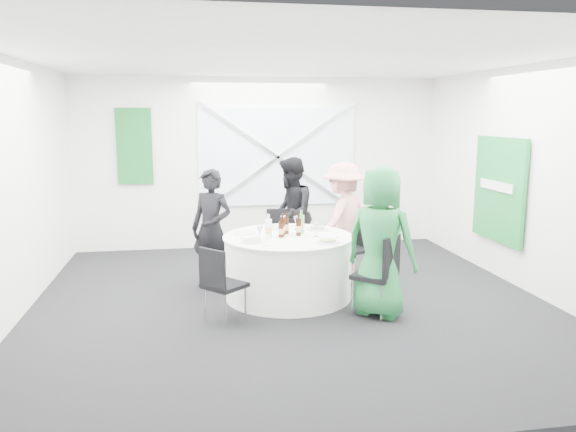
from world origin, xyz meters
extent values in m
plane|color=black|center=(0.00, 0.00, 0.00)|extent=(6.00, 6.00, 0.00)
plane|color=white|center=(0.00, 0.00, 2.80)|extent=(6.00, 6.00, 0.00)
plane|color=white|center=(0.00, 3.00, 1.40)|extent=(6.00, 0.00, 6.00)
plane|color=white|center=(0.00, -3.00, 1.40)|extent=(6.00, 0.00, 6.00)
plane|color=white|center=(-3.00, 0.00, 1.40)|extent=(0.00, 6.00, 6.00)
plane|color=white|center=(3.00, 0.00, 1.40)|extent=(0.00, 6.00, 6.00)
cube|color=silver|center=(0.30, 2.96, 1.50)|extent=(2.60, 0.03, 1.60)
cube|color=silver|center=(0.30, 2.92, 1.50)|extent=(2.63, 0.05, 1.84)
cube|color=silver|center=(0.30, 2.92, 1.50)|extent=(2.63, 0.05, 1.84)
cube|color=#125D21|center=(-2.00, 2.95, 1.70)|extent=(0.55, 0.04, 1.20)
cube|color=#177F30|center=(2.94, 0.60, 1.20)|extent=(0.05, 1.20, 1.40)
cylinder|color=white|center=(0.00, 0.20, 0.37)|extent=(1.52, 1.52, 0.74)
cylinder|color=white|center=(0.00, 0.20, 0.75)|extent=(1.56, 1.56, 0.02)
cube|color=black|center=(0.08, 1.17, 0.43)|extent=(0.44, 0.44, 0.05)
cube|color=black|center=(0.09, 1.36, 0.68)|extent=(0.39, 0.07, 0.43)
cylinder|color=silver|center=(0.25, 1.32, 0.21)|extent=(0.02, 0.02, 0.42)
cylinder|color=silver|center=(-0.08, 1.35, 0.21)|extent=(0.02, 0.02, 0.42)
cylinder|color=silver|center=(0.23, 0.99, 0.21)|extent=(0.02, 0.02, 0.42)
cylinder|color=silver|center=(-0.10, 1.02, 0.21)|extent=(0.02, 0.02, 0.42)
cube|color=black|center=(-0.76, 0.83, 0.40)|extent=(0.53, 0.53, 0.04)
cube|color=black|center=(-0.89, 0.94, 0.62)|extent=(0.25, 0.30, 0.40)
cylinder|color=silver|center=(-0.78, 1.04, 0.19)|extent=(0.02, 0.02, 0.38)
cylinder|color=silver|center=(-0.97, 0.81, 0.19)|extent=(0.02, 0.02, 0.38)
cylinder|color=silver|center=(-0.54, 0.85, 0.19)|extent=(0.02, 0.02, 0.38)
cylinder|color=silver|center=(-0.74, 0.61, 0.19)|extent=(0.02, 0.02, 0.38)
cube|color=black|center=(0.95, 0.71, 0.43)|extent=(0.54, 0.54, 0.05)
cube|color=black|center=(1.12, 0.80, 0.67)|extent=(0.21, 0.35, 0.43)
cylinder|color=silver|center=(1.17, 0.65, 0.20)|extent=(0.02, 0.02, 0.41)
cylinder|color=silver|center=(1.02, 0.93, 0.20)|extent=(0.02, 0.02, 0.41)
cylinder|color=silver|center=(0.88, 0.49, 0.20)|extent=(0.02, 0.02, 0.41)
cylinder|color=silver|center=(0.73, 0.78, 0.20)|extent=(0.02, 0.02, 0.41)
cube|color=black|center=(0.83, -0.57, 0.44)|extent=(0.58, 0.58, 0.05)
cube|color=black|center=(0.97, -0.71, 0.69)|extent=(0.30, 0.31, 0.44)
cylinder|color=silver|center=(0.84, -0.81, 0.21)|extent=(0.02, 0.02, 0.42)
cylinder|color=silver|center=(1.06, -0.56, 0.21)|extent=(0.02, 0.02, 0.42)
cylinder|color=silver|center=(0.59, -0.58, 0.21)|extent=(0.02, 0.02, 0.42)
cylinder|color=silver|center=(0.82, -0.34, 0.21)|extent=(0.02, 0.02, 0.42)
cube|color=black|center=(-0.80, -0.53, 0.41)|extent=(0.53, 0.53, 0.05)
cube|color=black|center=(-0.94, -0.65, 0.63)|extent=(0.27, 0.29, 0.41)
cylinder|color=silver|center=(-1.02, -0.52, 0.19)|extent=(0.02, 0.02, 0.39)
cylinder|color=silver|center=(-0.82, -0.75, 0.19)|extent=(0.02, 0.02, 0.39)
cylinder|color=silver|center=(-0.79, -0.31, 0.19)|extent=(0.02, 0.02, 0.39)
cylinder|color=silver|center=(-0.59, -0.54, 0.19)|extent=(0.02, 0.02, 0.39)
imported|color=black|center=(-0.89, 0.77, 0.76)|extent=(0.66, 0.61, 1.52)
imported|color=black|center=(0.25, 1.42, 0.81)|extent=(0.58, 0.85, 1.61)
imported|color=pink|center=(0.89, 0.97, 0.78)|extent=(1.07, 1.02, 1.57)
imported|color=#227D3C|center=(0.88, -0.59, 0.82)|extent=(0.95, 0.93, 1.65)
cylinder|color=silver|center=(-0.08, 0.70, 0.77)|extent=(0.29, 0.29, 0.01)
cylinder|color=silver|center=(-0.50, 0.40, 0.77)|extent=(0.27, 0.27, 0.01)
cylinder|color=silver|center=(0.43, 0.50, 0.77)|extent=(0.27, 0.27, 0.01)
cylinder|color=#859B53|center=(0.43, 0.50, 0.79)|extent=(0.18, 0.18, 0.02)
cylinder|color=silver|center=(0.38, -0.24, 0.77)|extent=(0.27, 0.27, 0.01)
cylinder|color=#859B53|center=(0.38, -0.24, 0.79)|extent=(0.18, 0.18, 0.02)
cylinder|color=silver|center=(-0.46, -0.08, 0.77)|extent=(0.25, 0.25, 0.01)
cube|color=white|center=(-0.48, -0.08, 0.80)|extent=(0.23, 0.18, 0.06)
cylinder|color=#38180A|center=(-0.07, 0.19, 0.87)|extent=(0.06, 0.06, 0.21)
cylinder|color=#38180A|center=(-0.07, 0.19, 1.00)|extent=(0.02, 0.02, 0.06)
cylinder|color=tan|center=(-0.07, 0.19, 0.85)|extent=(0.06, 0.06, 0.07)
cylinder|color=#38180A|center=(0.00, 0.30, 0.87)|extent=(0.06, 0.06, 0.21)
cylinder|color=#38180A|center=(0.00, 0.30, 1.00)|extent=(0.02, 0.02, 0.06)
cylinder|color=tan|center=(0.00, 0.30, 0.84)|extent=(0.06, 0.06, 0.07)
cylinder|color=#38180A|center=(0.12, 0.18, 0.86)|extent=(0.06, 0.06, 0.21)
cylinder|color=#38180A|center=(0.12, 0.18, 1.00)|extent=(0.02, 0.02, 0.06)
cylinder|color=tan|center=(0.12, 0.18, 0.84)|extent=(0.06, 0.06, 0.07)
cylinder|color=#38180A|center=(-0.10, 0.12, 0.85)|extent=(0.06, 0.06, 0.19)
cylinder|color=#38180A|center=(-0.10, 0.12, 0.98)|extent=(0.02, 0.02, 0.06)
cylinder|color=tan|center=(-0.10, 0.12, 0.83)|extent=(0.06, 0.06, 0.07)
cylinder|color=#42AD5B|center=(0.19, 0.32, 0.87)|extent=(0.08, 0.08, 0.23)
cylinder|color=#42AD5B|center=(0.19, 0.32, 1.02)|extent=(0.03, 0.03, 0.06)
cylinder|color=tan|center=(0.19, 0.32, 0.85)|extent=(0.08, 0.08, 0.08)
cylinder|color=white|center=(-0.24, 0.14, 0.87)|extent=(0.08, 0.08, 0.22)
cylinder|color=white|center=(-0.24, 0.14, 1.01)|extent=(0.03, 0.03, 0.06)
cylinder|color=tan|center=(-0.24, 0.14, 0.85)|extent=(0.08, 0.08, 0.08)
cylinder|color=white|center=(-0.37, -0.01, 0.76)|extent=(0.06, 0.06, 0.00)
cylinder|color=white|center=(-0.37, -0.01, 0.81)|extent=(0.01, 0.01, 0.10)
cone|color=white|center=(-0.37, -0.01, 0.89)|extent=(0.07, 0.07, 0.08)
cylinder|color=white|center=(0.01, 0.62, 0.76)|extent=(0.06, 0.06, 0.00)
cylinder|color=white|center=(0.01, 0.62, 0.81)|extent=(0.01, 0.01, 0.10)
cone|color=white|center=(0.01, 0.62, 0.89)|extent=(0.07, 0.07, 0.08)
cylinder|color=white|center=(0.17, 0.56, 0.76)|extent=(0.06, 0.06, 0.00)
cylinder|color=white|center=(0.17, 0.56, 0.81)|extent=(0.01, 0.01, 0.10)
cone|color=white|center=(0.17, 0.56, 0.89)|extent=(0.07, 0.07, 0.08)
cylinder|color=white|center=(0.32, 0.11, 0.76)|extent=(0.06, 0.06, 0.00)
cylinder|color=white|center=(0.32, 0.11, 0.81)|extent=(0.01, 0.01, 0.10)
cone|color=white|center=(0.32, 0.11, 0.89)|extent=(0.07, 0.07, 0.08)
cube|color=silver|center=(-0.54, 0.01, 0.76)|extent=(0.10, 0.13, 0.01)
cube|color=silver|center=(-0.33, -0.27, 0.76)|extent=(0.10, 0.13, 0.01)
cube|color=silver|center=(0.56, 0.33, 0.76)|extent=(0.09, 0.14, 0.01)
cube|color=silver|center=(0.43, 0.58, 0.76)|extent=(0.08, 0.14, 0.01)
cube|color=silver|center=(0.20, 0.74, 0.76)|extent=(0.15, 0.02, 0.01)
cube|color=silver|center=(-0.13, 0.76, 0.76)|extent=(0.15, 0.03, 0.01)
cube|color=silver|center=(0.31, -0.28, 0.76)|extent=(0.11, 0.12, 0.01)
cube|color=silver|center=(0.53, -0.03, 0.76)|extent=(0.11, 0.12, 0.01)
camera|label=1|loc=(-1.11, -6.27, 2.18)|focal=35.00mm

